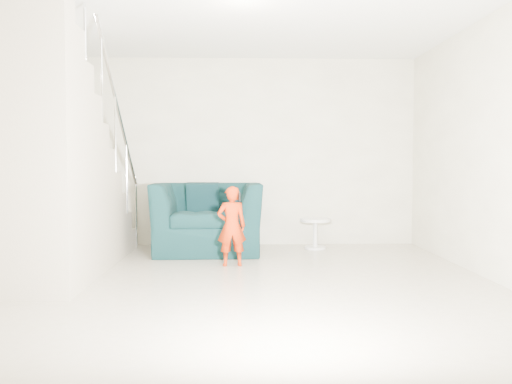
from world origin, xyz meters
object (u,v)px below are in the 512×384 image
side_table (315,228)px  staircase (51,186)px  armchair (208,217)px  toddler (232,226)px

side_table → staircase: bearing=-149.6°
armchair → side_table: (1.48, 0.21, -0.18)m
armchair → staircase: bearing=-135.8°
side_table → toddler: bearing=-133.0°
armchair → staircase: staircase is taller
armchair → staircase: (-1.53, -1.55, 0.48)m
side_table → staircase: size_ratio=0.12×
side_table → staircase: 3.55m
toddler → staircase: bearing=8.1°
side_table → staircase: staircase is taller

